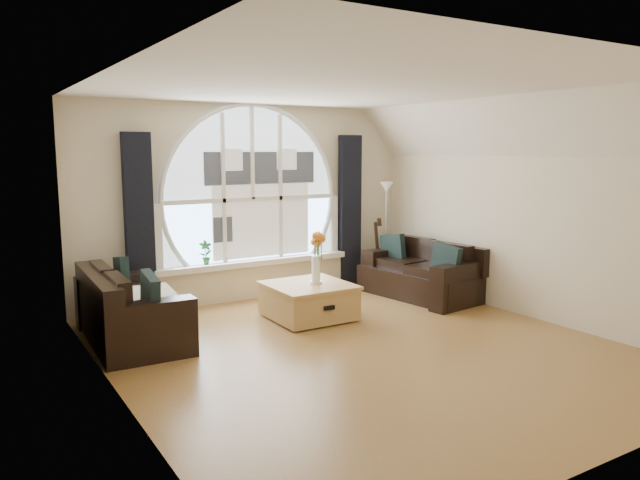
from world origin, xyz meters
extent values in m
cube|color=brown|center=(0.00, 0.00, 0.00)|extent=(5.00, 5.50, 0.01)
cube|color=silver|center=(0.00, 0.00, 2.70)|extent=(5.00, 5.50, 0.01)
cube|color=beige|center=(0.00, 2.75, 1.35)|extent=(5.00, 0.01, 2.70)
cube|color=beige|center=(0.00, -2.75, 1.35)|extent=(5.00, 0.01, 2.70)
cube|color=beige|center=(-2.50, 0.00, 1.35)|extent=(0.01, 5.50, 2.70)
cube|color=beige|center=(2.50, 0.00, 1.35)|extent=(0.01, 5.50, 2.70)
cube|color=silver|center=(2.20, 0.00, 2.35)|extent=(0.92, 5.50, 0.72)
cube|color=silver|center=(0.00, 2.72, 1.62)|extent=(2.60, 0.06, 2.15)
cube|color=white|center=(0.00, 2.65, 0.51)|extent=(2.90, 0.22, 0.08)
cube|color=white|center=(0.00, 2.69, 1.62)|extent=(2.76, 0.08, 2.15)
cube|color=silver|center=(0.15, 2.71, 1.50)|extent=(1.70, 0.02, 1.50)
cube|color=black|center=(-1.60, 2.63, 1.15)|extent=(0.35, 0.12, 2.30)
cube|color=black|center=(1.60, 2.63, 1.15)|extent=(0.35, 0.12, 2.30)
cube|color=black|center=(-2.00, 1.58, 0.40)|extent=(0.93, 1.79, 0.78)
cube|color=black|center=(2.03, 1.47, 0.40)|extent=(1.08, 1.83, 0.77)
cube|color=#B18448|center=(0.10, 1.33, 0.24)|extent=(0.99, 0.99, 0.48)
cube|color=silver|center=(-1.85, 1.49, 0.50)|extent=(0.57, 0.57, 0.10)
cube|color=white|center=(0.19, 1.31, 0.83)|extent=(0.24, 0.24, 0.70)
cube|color=#B2B2B2|center=(2.07, 2.34, 0.80)|extent=(0.24, 0.24, 1.60)
cube|color=brown|center=(1.90, 2.38, 0.53)|extent=(0.40, 0.31, 1.06)
imported|color=#1E6023|center=(-0.73, 2.65, 0.72)|extent=(0.19, 0.14, 0.33)
camera|label=1|loc=(-3.62, -4.98, 2.08)|focal=33.99mm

